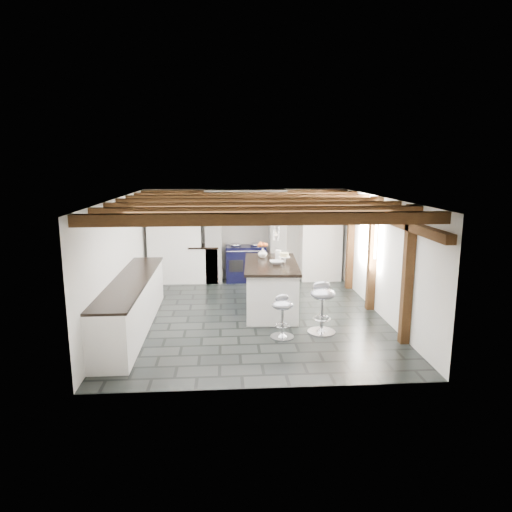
{
  "coord_description": "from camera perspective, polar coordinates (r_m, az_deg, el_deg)",
  "views": [
    {
      "loc": [
        -0.53,
        -8.56,
        2.93
      ],
      "look_at": [
        0.1,
        0.4,
        1.1
      ],
      "focal_mm": 32.0,
      "sensor_mm": 36.0,
      "label": 1
    }
  ],
  "objects": [
    {
      "name": "kitchen_island",
      "position": [
        9.19,
        1.87,
        -3.79
      ],
      "size": [
        1.16,
        2.05,
        1.31
      ],
      "rotation": [
        0.0,
        0.0,
        -0.06
      ],
      "color": "white",
      "rests_on": "ground"
    },
    {
      "name": "ground",
      "position": [
        9.06,
        -0.46,
        -7.35
      ],
      "size": [
        6.0,
        6.0,
        0.0
      ],
      "primitive_type": "plane",
      "color": "black",
      "rests_on": "ground"
    },
    {
      "name": "bar_stool_far",
      "position": [
        7.79,
        3.3,
        -6.95
      ],
      "size": [
        0.47,
        0.47,
        0.75
      ],
      "rotation": [
        0.0,
        0.0,
        0.35
      ],
      "color": "silver",
      "rests_on": "ground"
    },
    {
      "name": "room_shell",
      "position": [
        10.15,
        -4.4,
        0.9
      ],
      "size": [
        6.0,
        6.03,
        6.0
      ],
      "color": "white",
      "rests_on": "ground"
    },
    {
      "name": "bar_stool_near",
      "position": [
        8.04,
        8.27,
        -5.69
      ],
      "size": [
        0.49,
        0.49,
        0.91
      ],
      "rotation": [
        0.0,
        0.0,
        0.09
      ],
      "color": "silver",
      "rests_on": "ground"
    },
    {
      "name": "range_cooker",
      "position": [
        11.51,
        -1.29,
        -0.84
      ],
      "size": [
        1.0,
        0.63,
        0.99
      ],
      "color": "black",
      "rests_on": "ground"
    }
  ]
}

